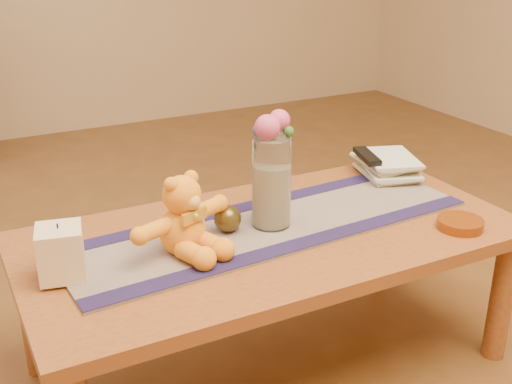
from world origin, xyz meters
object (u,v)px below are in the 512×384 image
tv_remote (367,156)px  glass_vase (271,182)px  teddy_bear (182,215)px  book_bottom (365,176)px  amber_dish (460,224)px  bronze_ball (228,219)px  pillar_candle (61,252)px

tv_remote → glass_vase: bearing=-142.8°
teddy_bear → glass_vase: size_ratio=1.15×
book_bottom → amber_dish: bearing=-76.0°
glass_vase → amber_dish: 0.55m
teddy_bear → bronze_ball: size_ratio=3.87×
glass_vase → pillar_candle: bearing=-177.7°
pillar_candle → amber_dish: 1.09m
pillar_candle → tv_remote: bearing=10.8°
pillar_candle → amber_dish: bearing=-12.4°
teddy_bear → book_bottom: (0.75, 0.22, -0.10)m
teddy_bear → amber_dish: bearing=-37.0°
glass_vase → amber_dish: bearing=-28.4°
pillar_candle → tv_remote: 1.08m
pillar_candle → glass_vase: bearing=2.3°
teddy_bear → pillar_candle: size_ratio=2.31×
teddy_bear → book_bottom: bearing=-3.9°
teddy_bear → glass_vase: (0.28, 0.03, 0.03)m
pillar_candle → glass_vase: glass_vase is taller
teddy_bear → bronze_ball: (0.15, 0.04, -0.06)m
bronze_ball → book_bottom: (0.60, 0.17, -0.04)m
pillar_candle → book_bottom: size_ratio=0.58×
glass_vase → book_bottom: 0.52m
teddy_bear → book_bottom: 0.79m
teddy_bear → bronze_ball: teddy_bear is taller
bronze_ball → amber_dish: bearing=-24.5°
glass_vase → amber_dish: size_ratio=1.98×
teddy_bear → bronze_ball: 0.17m
pillar_candle → glass_vase: 0.60m
glass_vase → book_bottom: size_ratio=1.17×
bronze_ball → tv_remote: 0.62m
teddy_bear → pillar_candle: (-0.31, 0.00, -0.04)m
bronze_ball → tv_remote: size_ratio=0.48×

